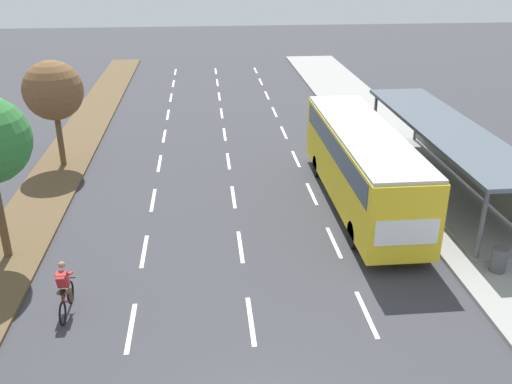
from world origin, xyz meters
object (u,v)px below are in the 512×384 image
object	(u,v)px
median_tree_third	(53,91)
trash_bin	(499,260)
cyclist	(65,291)
bus_shelter	(449,151)
bus	(362,160)

from	to	relation	value
median_tree_third	trash_bin	size ratio (longest dim) A/B	6.06
cyclist	bus_shelter	bearing A→B (deg)	27.94
bus	cyclist	xyz separation A→B (m)	(-10.72, -6.67, -1.28)
cyclist	trash_bin	xyz separation A→B (m)	(13.92, 0.85, -0.22)
bus	trash_bin	size ratio (longest dim) A/B	13.28
cyclist	trash_bin	size ratio (longest dim) A/B	2.14
median_tree_third	bus	bearing A→B (deg)	-23.46
bus_shelter	trash_bin	distance (m)	7.30
trash_bin	bus	bearing A→B (deg)	118.76
median_tree_third	trash_bin	distance (m)	20.61
trash_bin	bus_shelter	bearing A→B (deg)	81.35
cyclist	median_tree_third	size ratio (longest dim) A/B	0.35
bus	median_tree_third	world-z (taller)	median_tree_third
median_tree_third	bus_shelter	bearing A→B (deg)	-14.42
trash_bin	median_tree_third	bearing A→B (deg)	144.99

